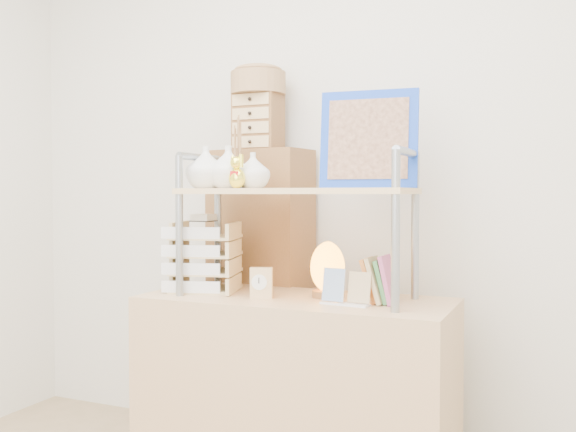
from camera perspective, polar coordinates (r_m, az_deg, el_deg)
name	(u,v)px	position (r m, az deg, el deg)	size (l,w,h in m)	color
desk	(296,393)	(2.58, 0.67, -15.49)	(1.20, 0.50, 0.75)	tan
cabinet	(260,297)	(2.98, -2.46, -7.21)	(0.45, 0.24, 1.35)	brown
hutch	(273,180)	(2.52, -1.39, 3.18)	(0.92, 0.34, 0.80)	gray
letter_tray	(204,260)	(2.67, -7.46, -3.93)	(0.31, 0.31, 0.32)	tan
salt_lamp	(328,269)	(2.49, 3.55, -4.72)	(0.14, 0.13, 0.22)	brown
desk_clock	(261,283)	(2.47, -2.39, -5.96)	(0.09, 0.06, 0.12)	tan
postcard_stand	(345,295)	(2.34, 5.12, -6.97)	(0.19, 0.07, 0.13)	white
drawer_chest	(258,122)	(2.94, -2.68, 8.32)	(0.20, 0.16, 0.25)	brown
woven_basket	(258,84)	(2.96, -2.66, 11.68)	(0.25, 0.25, 0.10)	olive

